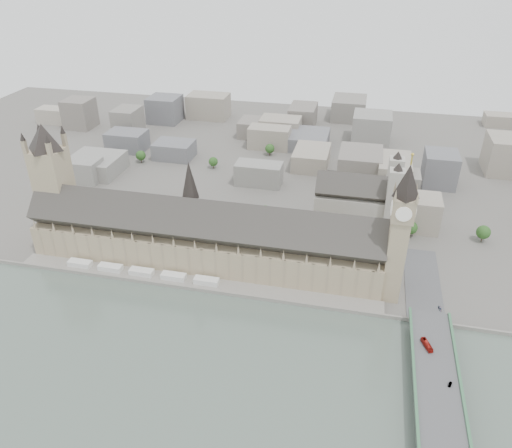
% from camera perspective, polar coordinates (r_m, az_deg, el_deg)
% --- Properties ---
extents(ground, '(900.00, 900.00, 0.00)m').
position_cam_1_polar(ground, '(371.89, -6.80, -6.14)').
color(ground, '#595651').
rests_on(ground, ground).
extents(embankment_wall, '(600.00, 1.50, 3.00)m').
position_cam_1_polar(embankment_wall, '(359.79, -7.59, -7.31)').
color(embankment_wall, slate).
rests_on(embankment_wall, ground).
extents(river_terrace, '(270.00, 15.00, 2.00)m').
position_cam_1_polar(river_terrace, '(365.66, -7.19, -6.68)').
color(river_terrace, slate).
rests_on(river_terrace, ground).
extents(terrace_tents, '(118.00, 7.00, 4.00)m').
position_cam_1_polar(terrace_tents, '(378.15, -12.95, -5.35)').
color(terrace_tents, silver).
rests_on(terrace_tents, river_terrace).
extents(palace_of_westminster, '(265.00, 40.73, 55.44)m').
position_cam_1_polar(palace_of_westminster, '(374.67, -6.04, -1.60)').
color(palace_of_westminster, tan).
rests_on(palace_of_westminster, ground).
extents(elizabeth_tower, '(17.00, 17.00, 107.50)m').
position_cam_1_polar(elizabeth_tower, '(331.55, 16.21, -0.15)').
color(elizabeth_tower, tan).
rests_on(elizabeth_tower, ground).
extents(victoria_tower, '(30.00, 30.00, 100.00)m').
position_cam_1_polar(victoria_tower, '(417.13, -22.19, 4.71)').
color(victoria_tower, tan).
rests_on(victoria_tower, ground).
extents(central_tower, '(13.00, 13.00, 48.00)m').
position_cam_1_polar(central_tower, '(366.01, -7.52, 3.79)').
color(central_tower, tan).
rests_on(central_tower, ground).
extents(westminster_bridge, '(25.00, 325.00, 10.25)m').
position_cam_1_polar(westminster_bridge, '(292.53, 20.05, -19.14)').
color(westminster_bridge, '#474749').
rests_on(westminster_bridge, ground).
extents(westminster_abbey, '(68.00, 36.00, 64.00)m').
position_cam_1_polar(westminster_abbey, '(422.58, 11.67, 2.17)').
color(westminster_abbey, '#A9A398').
rests_on(westminster_abbey, ground).
extents(city_skyline_inland, '(720.00, 360.00, 38.00)m').
position_cam_1_polar(city_skyline_inland, '(572.78, 1.07, 9.66)').
color(city_skyline_inland, gray).
rests_on(city_skyline_inland, ground).
extents(park_trees, '(110.00, 30.00, 15.00)m').
position_cam_1_polar(park_trees, '(417.95, -5.53, -0.40)').
color(park_trees, '#1E4719').
rests_on(park_trees, ground).
extents(red_bus_north, '(6.66, 11.51, 3.16)m').
position_cam_1_polar(red_bus_north, '(314.95, 18.95, -12.93)').
color(red_bus_north, '#A11A12').
rests_on(red_bus_north, westminster_bridge).
extents(car_silver, '(2.62, 4.15, 1.29)m').
position_cam_1_polar(car_silver, '(297.97, 21.30, -16.70)').
color(car_silver, gray).
rests_on(car_silver, westminster_bridge).
extents(car_approach, '(2.58, 4.75, 1.31)m').
position_cam_1_polar(car_approach, '(345.43, 20.28, -9.06)').
color(car_approach, gray).
rests_on(car_approach, westminster_bridge).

